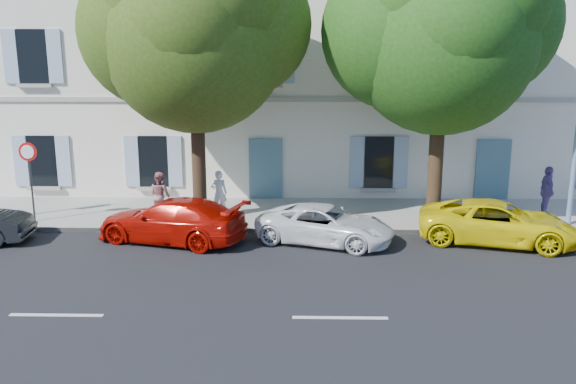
{
  "coord_description": "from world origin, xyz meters",
  "views": [
    {
      "loc": [
        -0.85,
        -14.94,
        5.06
      ],
      "look_at": [
        -1.22,
        2.0,
        1.4
      ],
      "focal_mm": 35.0,
      "sensor_mm": 36.0,
      "label": 1
    }
  ],
  "objects_px": {
    "pedestrian_a": "(219,193)",
    "pedestrian_b": "(160,195)",
    "road_sign": "(29,165)",
    "tree_left": "(195,41)",
    "pedestrian_c": "(547,191)",
    "tree_right": "(442,42)",
    "car_red_coupe": "(172,220)",
    "car_white_coupe": "(325,225)",
    "car_yellow_supercar": "(498,222)"
  },
  "relations": [
    {
      "from": "pedestrian_a",
      "to": "pedestrian_b",
      "type": "bearing_deg",
      "value": 13.24
    },
    {
      "from": "road_sign",
      "to": "tree_left",
      "type": "bearing_deg",
      "value": 3.24
    },
    {
      "from": "pedestrian_c",
      "to": "tree_right",
      "type": "bearing_deg",
      "value": 104.46
    },
    {
      "from": "tree_left",
      "to": "road_sign",
      "type": "xyz_separation_m",
      "value": [
        -5.52,
        -0.31,
        -3.93
      ]
    },
    {
      "from": "car_red_coupe",
      "to": "road_sign",
      "type": "distance_m",
      "value": 5.46
    },
    {
      "from": "tree_left",
      "to": "pedestrian_c",
      "type": "relative_size",
      "value": 5.23
    },
    {
      "from": "tree_right",
      "to": "pedestrian_b",
      "type": "xyz_separation_m",
      "value": [
        -9.16,
        0.14,
        -5.0
      ]
    },
    {
      "from": "tree_left",
      "to": "pedestrian_a",
      "type": "xyz_separation_m",
      "value": [
        0.54,
        0.65,
        -5.05
      ]
    },
    {
      "from": "car_white_coupe",
      "to": "road_sign",
      "type": "xyz_separation_m",
      "value": [
        -9.63,
        1.73,
        1.49
      ]
    },
    {
      "from": "car_red_coupe",
      "to": "tree_right",
      "type": "height_order",
      "value": "tree_right"
    },
    {
      "from": "car_yellow_supercar",
      "to": "car_white_coupe",
      "type": "bearing_deg",
      "value": 106.7
    },
    {
      "from": "car_red_coupe",
      "to": "tree_left",
      "type": "distance_m",
      "value": 5.71
    },
    {
      "from": "car_yellow_supercar",
      "to": "pedestrian_c",
      "type": "bearing_deg",
      "value": -28.13
    },
    {
      "from": "car_yellow_supercar",
      "to": "road_sign",
      "type": "distance_m",
      "value": 14.93
    },
    {
      "from": "pedestrian_a",
      "to": "pedestrian_b",
      "type": "relative_size",
      "value": 0.98
    },
    {
      "from": "pedestrian_c",
      "to": "car_yellow_supercar",
      "type": "bearing_deg",
      "value": 140.27
    },
    {
      "from": "car_red_coupe",
      "to": "car_yellow_supercar",
      "type": "distance_m",
      "value": 9.77
    },
    {
      "from": "road_sign",
      "to": "pedestrian_a",
      "type": "relative_size",
      "value": 1.68
    },
    {
      "from": "tree_left",
      "to": "pedestrian_a",
      "type": "relative_size",
      "value": 5.77
    },
    {
      "from": "tree_right",
      "to": "pedestrian_b",
      "type": "height_order",
      "value": "tree_right"
    },
    {
      "from": "pedestrian_a",
      "to": "pedestrian_b",
      "type": "distance_m",
      "value": 1.97
    },
    {
      "from": "car_white_coupe",
      "to": "pedestrian_b",
      "type": "xyz_separation_m",
      "value": [
        -5.49,
        2.21,
        0.39
      ]
    },
    {
      "from": "car_yellow_supercar",
      "to": "pedestrian_a",
      "type": "xyz_separation_m",
      "value": [
        -8.72,
        2.58,
        0.3
      ]
    },
    {
      "from": "car_white_coupe",
      "to": "pedestrian_a",
      "type": "relative_size",
      "value": 2.59
    },
    {
      "from": "pedestrian_c",
      "to": "tree_left",
      "type": "bearing_deg",
      "value": 97.69
    },
    {
      "from": "tree_left",
      "to": "road_sign",
      "type": "height_order",
      "value": "tree_left"
    },
    {
      "from": "pedestrian_b",
      "to": "tree_left",
      "type": "bearing_deg",
      "value": -148.51
    },
    {
      "from": "tree_right",
      "to": "pedestrian_b",
      "type": "relative_size",
      "value": 5.63
    },
    {
      "from": "car_yellow_supercar",
      "to": "tree_left",
      "type": "relative_size",
      "value": 0.5
    },
    {
      "from": "car_white_coupe",
      "to": "pedestrian_c",
      "type": "relative_size",
      "value": 2.35
    },
    {
      "from": "car_red_coupe",
      "to": "tree_left",
      "type": "height_order",
      "value": "tree_left"
    },
    {
      "from": "road_sign",
      "to": "pedestrian_c",
      "type": "bearing_deg",
      "value": 3.61
    },
    {
      "from": "car_yellow_supercar",
      "to": "car_red_coupe",
      "type": "bearing_deg",
      "value": 105.87
    },
    {
      "from": "tree_left",
      "to": "car_yellow_supercar",
      "type": "bearing_deg",
      "value": -11.79
    },
    {
      "from": "tree_right",
      "to": "tree_left",
      "type": "bearing_deg",
      "value": -179.79
    },
    {
      "from": "tree_left",
      "to": "pedestrian_b",
      "type": "distance_m",
      "value": 5.22
    },
    {
      "from": "tree_right",
      "to": "pedestrian_a",
      "type": "xyz_separation_m",
      "value": [
        -7.25,
        0.62,
        -5.01
      ]
    },
    {
      "from": "tree_left",
      "to": "car_red_coupe",
      "type": "bearing_deg",
      "value": -104.36
    },
    {
      "from": "car_white_coupe",
      "to": "car_yellow_supercar",
      "type": "distance_m",
      "value": 5.14
    },
    {
      "from": "car_yellow_supercar",
      "to": "pedestrian_c",
      "type": "xyz_separation_m",
      "value": [
        2.59,
        2.71,
        0.38
      ]
    },
    {
      "from": "car_yellow_supercar",
      "to": "road_sign",
      "type": "relative_size",
      "value": 1.73
    },
    {
      "from": "tree_left",
      "to": "pedestrian_a",
      "type": "height_order",
      "value": "tree_left"
    },
    {
      "from": "pedestrian_c",
      "to": "pedestrian_b",
      "type": "bearing_deg",
      "value": 96.57
    },
    {
      "from": "pedestrian_b",
      "to": "road_sign",
      "type": "bearing_deg",
      "value": 45.14
    },
    {
      "from": "tree_right",
      "to": "road_sign",
      "type": "relative_size",
      "value": 3.42
    },
    {
      "from": "pedestrian_c",
      "to": "pedestrian_a",
      "type": "bearing_deg",
      "value": 94.57
    },
    {
      "from": "car_red_coupe",
      "to": "tree_left",
      "type": "xyz_separation_m",
      "value": [
        0.51,
        1.99,
        5.33
      ]
    },
    {
      "from": "car_yellow_supercar",
      "to": "road_sign",
      "type": "xyz_separation_m",
      "value": [
        -14.77,
        1.62,
        1.42
      ]
    },
    {
      "from": "tree_left",
      "to": "road_sign",
      "type": "distance_m",
      "value": 6.78
    },
    {
      "from": "car_red_coupe",
      "to": "tree_left",
      "type": "bearing_deg",
      "value": -177.63
    }
  ]
}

